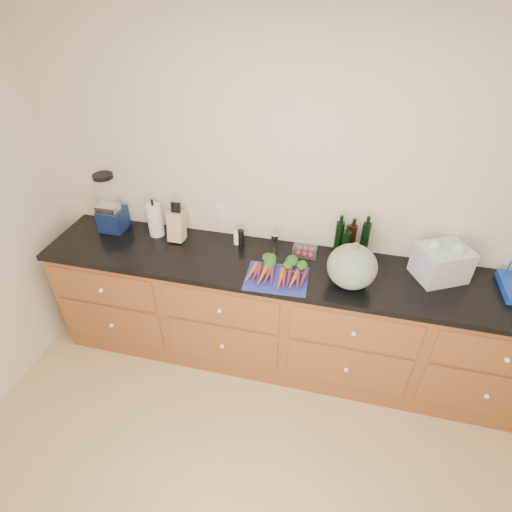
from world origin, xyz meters
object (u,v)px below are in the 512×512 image
(cutting_board, at_px, (277,278))
(blender_appliance, at_px, (110,206))
(paper_towel, at_px, (155,220))
(tomato_box, at_px, (305,249))
(squash, at_px, (352,267))
(knife_block, at_px, (177,226))
(carrots, at_px, (278,272))

(cutting_board, xyz_separation_m, blender_appliance, (-1.36, 0.32, 0.20))
(paper_towel, bearing_deg, tomato_box, 0.50)
(squash, height_order, knife_block, squash)
(squash, xyz_separation_m, blender_appliance, (-1.83, 0.25, 0.06))
(cutting_board, relative_size, squash, 1.29)
(blender_appliance, bearing_deg, carrots, -11.63)
(blender_appliance, bearing_deg, knife_block, -1.85)
(blender_appliance, height_order, knife_block, blender_appliance)
(squash, height_order, paper_towel, squash)
(blender_appliance, height_order, paper_towel, blender_appliance)
(carrots, xyz_separation_m, paper_towel, (-1.00, 0.28, 0.09))
(blender_appliance, xyz_separation_m, paper_towel, (0.36, 0.00, -0.07))
(knife_block, xyz_separation_m, tomato_box, (0.96, 0.03, -0.07))
(carrots, height_order, blender_appliance, blender_appliance)
(cutting_board, xyz_separation_m, carrots, (0.00, 0.04, 0.03))
(cutting_board, bearing_deg, paper_towel, 162.28)
(knife_block, bearing_deg, tomato_box, 1.79)
(blender_appliance, bearing_deg, paper_towel, 0.40)
(paper_towel, distance_m, tomato_box, 1.15)
(knife_block, distance_m, tomato_box, 0.97)
(carrots, relative_size, blender_appliance, 0.84)
(carrots, relative_size, paper_towel, 1.52)
(paper_towel, height_order, knife_block, paper_towel)
(carrots, height_order, knife_block, knife_block)
(squash, relative_size, paper_towel, 1.25)
(blender_appliance, bearing_deg, cutting_board, -13.12)
(paper_towel, height_order, tomato_box, paper_towel)
(blender_appliance, distance_m, tomato_box, 1.51)
(squash, xyz_separation_m, knife_block, (-1.29, 0.24, -0.03))
(paper_towel, relative_size, knife_block, 1.15)
(cutting_board, height_order, blender_appliance, blender_appliance)
(carrots, xyz_separation_m, knife_block, (-0.82, 0.26, 0.08))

